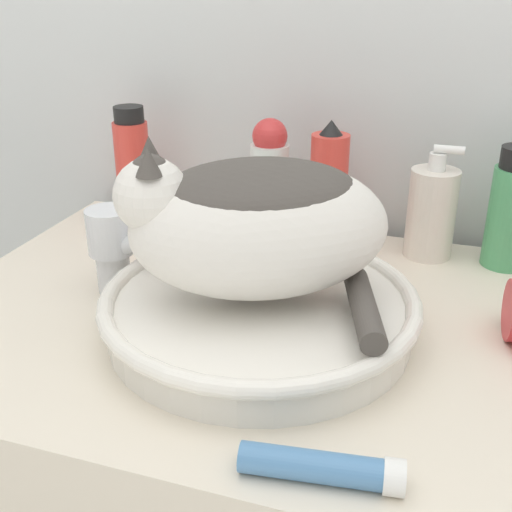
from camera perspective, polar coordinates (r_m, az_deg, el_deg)
wall_back at (r=1.05m, az=8.45°, el=19.86°), size 8.00×0.05×2.40m
sink_basin at (r=0.76m, az=0.31°, el=-4.78°), size 0.38×0.38×0.06m
cat at (r=0.71m, az=-0.18°, el=3.21°), size 0.34×0.28×0.18m
faucet at (r=0.85m, az=-12.43°, el=1.01°), size 0.13×0.06×0.12m
shampoo_bottle_tall at (r=1.10m, az=-10.88°, el=7.84°), size 0.06×0.06×0.19m
mouthwash_bottle at (r=0.98m, az=21.82°, el=3.77°), size 0.07×0.07×0.18m
soap_pump_bottle at (r=0.98m, az=15.33°, el=3.80°), size 0.07×0.07×0.17m
spray_bottle_trigger at (r=0.99m, az=6.22°, el=6.08°), size 0.06×0.06×0.19m
lotion_bottle_white at (r=1.01m, az=1.20°, el=6.86°), size 0.06×0.06×0.19m
cream_tube at (r=0.57m, az=6.03°, el=-18.20°), size 0.14×0.05×0.03m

